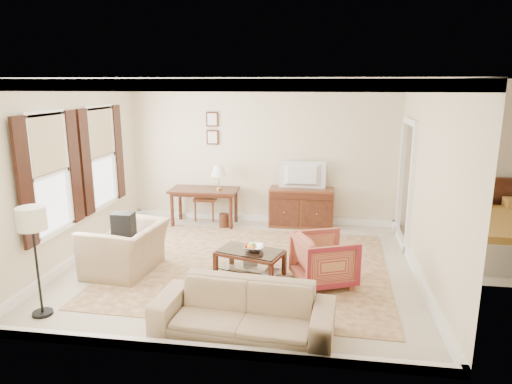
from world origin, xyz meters
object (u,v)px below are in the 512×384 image
(writing_desk, at_px, (204,194))
(club_armchair, at_px, (125,240))
(striped_armchair, at_px, (324,257))
(sofa, at_px, (243,303))
(coffee_table, at_px, (250,257))
(tv, at_px, (302,167))
(sideboard, at_px, (301,207))

(writing_desk, distance_m, club_armchair, 2.59)
(writing_desk, relative_size, striped_armchair, 1.68)
(writing_desk, distance_m, sofa, 4.35)
(coffee_table, relative_size, sofa, 0.53)
(club_armchair, bearing_deg, writing_desk, 173.54)
(tv, xyz_separation_m, club_armchair, (-2.55, -2.67, -0.72))
(sideboard, xyz_separation_m, coffee_table, (-0.63, -2.59, -0.08))
(writing_desk, bearing_deg, sofa, -69.38)
(striped_armchair, xyz_separation_m, club_armchair, (-3.02, 0.00, 0.10))
(coffee_table, relative_size, club_armchair, 0.94)
(sideboard, bearing_deg, club_armchair, -133.43)
(sideboard, relative_size, coffee_table, 1.18)
(coffee_table, relative_size, striped_armchair, 1.34)
(tv, bearing_deg, sideboard, -90.00)
(sideboard, height_order, striped_armchair, striped_armchair)
(sideboard, distance_m, tv, 0.84)
(sideboard, xyz_separation_m, striped_armchair, (0.47, -2.70, 0.01))
(sideboard, height_order, club_armchair, club_armchair)
(club_armchair, bearing_deg, sideboard, 143.02)
(tv, xyz_separation_m, sofa, (-0.44, -4.21, -0.83))
(tv, xyz_separation_m, striped_armchair, (0.47, -2.68, -0.82))
(writing_desk, height_order, club_armchair, club_armchair)
(sofa, bearing_deg, striped_armchair, 63.63)
(club_armchair, bearing_deg, sofa, 60.36)
(tv, relative_size, sofa, 0.43)
(sofa, bearing_deg, writing_desk, 114.99)
(sofa, bearing_deg, coffee_table, 100.92)
(club_armchair, distance_m, sofa, 2.61)
(tv, height_order, striped_armchair, tv)
(club_armchair, height_order, sofa, club_armchair)
(writing_desk, bearing_deg, sideboard, 4.83)
(tv, bearing_deg, club_armchair, 46.36)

